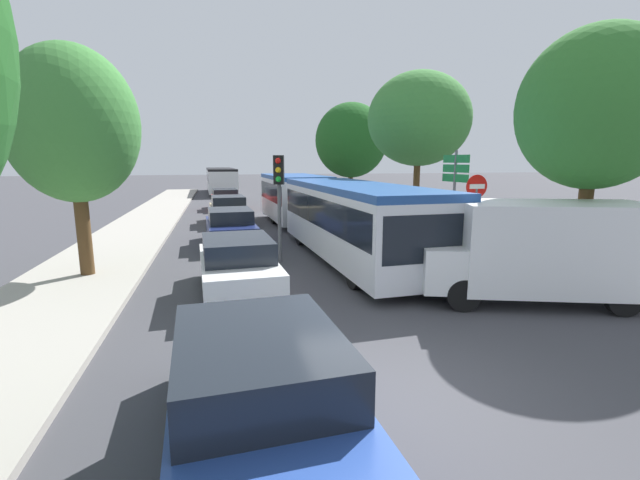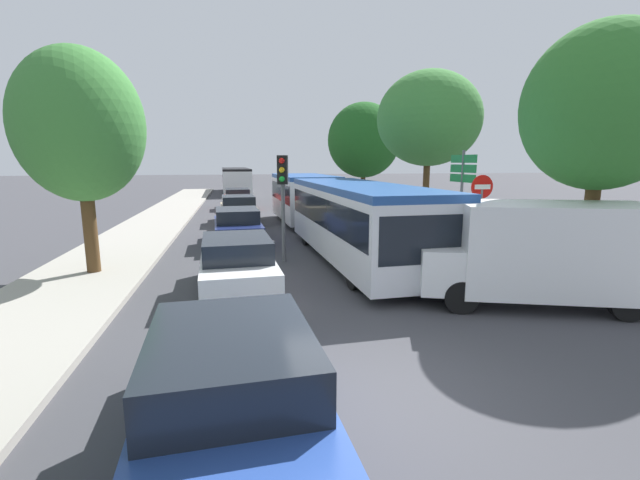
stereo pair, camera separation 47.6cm
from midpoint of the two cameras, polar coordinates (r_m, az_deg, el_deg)
The scene contains 17 objects.
ground_plane at distance 6.35m, azimuth 10.78°, elevation -20.28°, with size 200.00×200.00×0.00m, color #3D3D42.
kerb_strip_left at distance 25.29m, azimuth -19.92°, elevation 2.71°, with size 3.20×49.48×0.14m, color #9E998E.
articulated_bus at distance 17.36m, azimuth 2.08°, elevation 4.61°, with size 3.25×16.95×2.50m.
city_bus_rear at distance 44.56m, azimuth -10.88°, elevation 8.03°, with size 2.95×11.66×2.49m.
queued_car_blue at distance 4.99m, azimuth -8.76°, elevation -19.38°, with size 2.03×4.36×1.48m.
queued_car_white at distance 10.69m, azimuth -9.75°, elevation -3.23°, with size 1.93×4.15×1.41m.
queued_car_navy at distance 16.96m, azimuth -10.17°, elevation 1.82°, with size 1.92×4.14×1.41m.
queued_car_tan at distance 22.82m, azimuth -10.24°, elevation 4.06°, with size 1.97×4.23×1.44m.
queued_car_red at distance 29.65m, azimuth -10.51°, elevation 5.44°, with size 1.87×4.03×1.37m.
white_van at distance 10.90m, azimuth 28.62°, elevation -1.30°, with size 5.36×3.45×2.31m.
traffic_light at distance 13.61m, azimuth -3.99°, elevation 7.41°, with size 0.37×0.39×3.40m.
no_entry_sign at distance 13.79m, azimuth 21.57°, elevation 4.15°, with size 0.70×0.08×2.82m.
direction_sign_post at distance 16.23m, azimuth 19.25°, elevation 7.60°, with size 0.24×1.40×3.60m.
tree_left_mid at distance 13.36m, azimuth -28.55°, elevation 12.76°, with size 3.31×3.31×6.19m.
tree_right_near at distance 12.48m, azimuth 34.49°, elevation 14.31°, with size 3.62×3.62×6.39m.
tree_right_mid at distance 21.03m, azimuth 14.97°, elevation 15.05°, with size 4.73×4.73×7.28m.
tree_right_far at distance 31.76m, azimuth 6.17°, elevation 12.83°, with size 5.17×5.17×7.35m.
Camera 2 is at (-1.88, -5.09, 3.23)m, focal length 24.00 mm.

